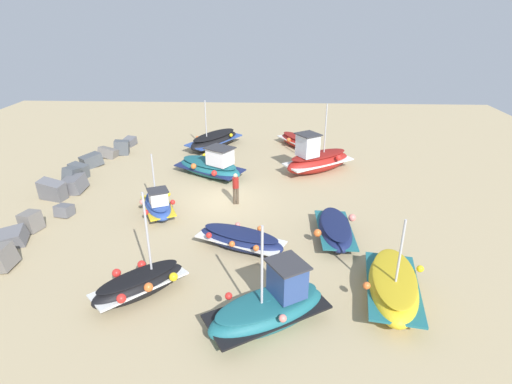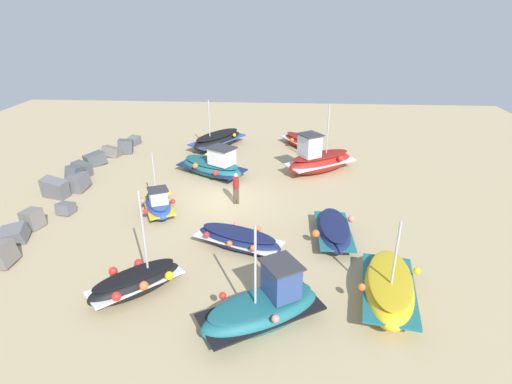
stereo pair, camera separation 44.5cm
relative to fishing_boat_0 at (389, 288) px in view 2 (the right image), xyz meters
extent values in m
plane|color=tan|center=(7.74, 6.75, -0.57)|extent=(49.76, 49.76, 0.00)
ellipsoid|color=gold|center=(0.00, 0.00, -0.05)|extent=(4.34, 2.35, 1.04)
cube|color=#1E6670|center=(0.00, 0.00, 0.00)|extent=(4.19, 2.38, 0.09)
ellipsoid|color=gold|center=(0.00, 0.00, 0.38)|extent=(3.82, 2.06, 0.17)
cylinder|color=#B7B7BC|center=(-0.39, 0.07, 1.62)|extent=(0.08, 0.08, 2.31)
sphere|color=orange|center=(-0.55, 1.05, 0.38)|extent=(0.25, 0.25, 0.25)
sphere|color=yellow|center=(0.55, -1.05, 0.35)|extent=(0.25, 0.25, 0.25)
ellipsoid|color=#1E6670|center=(11.47, 8.05, -0.13)|extent=(3.82, 4.70, 1.00)
cube|color=navy|center=(11.47, 8.05, -0.08)|extent=(3.73, 4.55, 0.19)
ellipsoid|color=#1A565F|center=(11.47, 8.05, 0.24)|extent=(3.32, 4.11, 0.25)
cube|color=white|center=(11.01, 7.32, 0.80)|extent=(1.61, 1.68, 0.97)
cube|color=#333338|center=(11.01, 7.32, 1.32)|extent=(1.86, 1.95, 0.06)
sphere|color=yellow|center=(12.90, 8.55, 0.17)|extent=(0.33, 0.33, 0.33)
sphere|color=orange|center=(10.87, 8.89, 0.22)|extent=(0.33, 0.33, 0.33)
sphere|color=orange|center=(12.06, 7.22, 0.20)|extent=(0.33, 0.33, 0.33)
sphere|color=red|center=(10.04, 7.56, 0.12)|extent=(0.33, 0.33, 0.33)
ellipsoid|color=#2D4C9E|center=(6.28, 9.86, -0.21)|extent=(3.31, 2.42, 0.76)
cube|color=gold|center=(6.28, 9.86, -0.18)|extent=(3.21, 2.38, 0.11)
ellipsoid|color=navy|center=(6.28, 9.86, 0.08)|extent=(2.90, 2.11, 0.16)
cube|color=white|center=(5.86, 9.66, 0.47)|extent=(1.05, 1.06, 0.66)
cube|color=#333338|center=(5.86, 9.66, 0.83)|extent=(1.21, 1.23, 0.06)
cylinder|color=#B7B7BC|center=(6.60, 10.01, 1.27)|extent=(0.08, 0.08, 2.25)
sphere|color=yellow|center=(7.31, 9.58, -0.01)|extent=(0.25, 0.25, 0.25)
sphere|color=#EA7F75|center=(6.23, 10.61, 0.04)|extent=(0.25, 0.25, 0.25)
sphere|color=red|center=(6.33, 9.12, 0.00)|extent=(0.25, 0.25, 0.25)
sphere|color=red|center=(5.25, 10.14, -0.03)|extent=(0.25, 0.25, 0.25)
ellipsoid|color=maroon|center=(17.40, 2.49, -0.17)|extent=(3.70, 2.95, 0.82)
cube|color=white|center=(17.40, 2.49, -0.13)|extent=(3.59, 2.91, 0.09)
ellipsoid|color=maroon|center=(17.40, 2.49, 0.17)|extent=(3.25, 2.59, 0.15)
sphere|color=orange|center=(18.49, 2.32, 0.05)|extent=(0.30, 0.30, 0.30)
sphere|color=orange|center=(17.01, 3.11, 0.05)|extent=(0.30, 0.30, 0.30)
sphere|color=yellow|center=(17.07, 1.43, 0.06)|extent=(0.30, 0.30, 0.30)
ellipsoid|color=navy|center=(4.20, 1.43, -0.18)|extent=(3.68, 1.47, 0.80)
cube|color=#1E6670|center=(4.20, 1.43, -0.15)|extent=(3.53, 1.50, 0.10)
ellipsoid|color=#151E45|center=(4.20, 1.43, 0.14)|extent=(3.24, 1.28, 0.16)
sphere|color=orange|center=(3.55, 2.26, 0.02)|extent=(0.34, 0.34, 0.34)
sphere|color=#EA7F75|center=(4.85, 0.60, 0.11)|extent=(0.34, 0.34, 0.34)
ellipsoid|color=maroon|center=(12.37, 1.42, 0.03)|extent=(3.86, 4.67, 1.22)
cube|color=white|center=(12.37, 1.42, 0.08)|extent=(3.79, 4.54, 0.13)
ellipsoid|color=maroon|center=(12.37, 1.42, 0.52)|extent=(3.38, 4.10, 0.22)
cube|color=silver|center=(11.87, 2.17, 1.27)|extent=(1.49, 1.47, 1.31)
cube|color=#333338|center=(11.87, 2.17, 1.96)|extent=(1.73, 1.70, 0.06)
cylinder|color=#B7B7BC|center=(12.60, 1.09, 2.11)|extent=(0.08, 0.08, 2.99)
sphere|color=red|center=(12.08, 0.26, 0.46)|extent=(0.33, 0.33, 0.33)
sphere|color=red|center=(12.66, 2.59, 0.43)|extent=(0.33, 0.33, 0.33)
ellipsoid|color=black|center=(-0.17, 8.81, -0.13)|extent=(3.26, 3.34, 0.95)
cube|color=white|center=(-0.17, 8.81, -0.08)|extent=(3.16, 3.24, 0.15)
ellipsoid|color=black|center=(-0.17, 8.81, 0.24)|extent=(2.84, 2.91, 0.21)
cylinder|color=#B7B7BC|center=(0.18, 8.44, 1.80)|extent=(0.08, 0.08, 2.97)
sphere|color=yellow|center=(-0.04, 7.62, 0.16)|extent=(0.31, 0.31, 0.31)
sphere|color=red|center=(0.68, 8.96, 0.15)|extent=(0.31, 0.31, 0.31)
sphere|color=orange|center=(-0.70, 8.31, 0.19)|extent=(0.31, 0.31, 0.31)
sphere|color=red|center=(0.02, 9.66, 0.21)|extent=(0.31, 0.31, 0.31)
sphere|color=red|center=(-1.36, 9.01, 0.21)|extent=(0.31, 0.31, 0.31)
ellipsoid|color=#1E6670|center=(-1.47, 4.29, -0.09)|extent=(3.50, 4.33, 1.06)
cube|color=black|center=(-1.47, 4.29, -0.04)|extent=(3.41, 4.19, 0.19)
ellipsoid|color=#1A565F|center=(-1.47, 4.29, 0.32)|extent=(3.04, 3.78, 0.25)
cube|color=#2D4784|center=(-1.10, 3.70, 0.94)|extent=(1.38, 1.33, 1.10)
cube|color=#333338|center=(-1.10, 3.70, 1.52)|extent=(1.60, 1.54, 0.06)
cylinder|color=#B7B7BC|center=(-1.59, 4.48, 1.75)|extent=(0.08, 0.08, 2.71)
sphere|color=red|center=(-1.24, 5.55, 0.34)|extent=(0.24, 0.24, 0.24)
sphere|color=#EA7F75|center=(-2.20, 3.84, 0.33)|extent=(0.24, 0.24, 0.24)
sphere|color=yellow|center=(-0.23, 3.92, 0.32)|extent=(0.24, 0.24, 0.24)
ellipsoid|color=black|center=(16.89, 8.48, -0.05)|extent=(4.86, 3.92, 1.10)
cube|color=#2D4C9E|center=(16.89, 8.48, 0.00)|extent=(4.71, 3.84, 0.16)
ellipsoid|color=black|center=(16.89, 8.48, 0.38)|extent=(4.26, 3.42, 0.23)
cylinder|color=#B7B7BC|center=(16.20, 8.92, 1.73)|extent=(0.08, 0.08, 2.55)
sphere|color=orange|center=(16.67, 9.67, 0.23)|extent=(0.25, 0.25, 0.25)
sphere|color=yellow|center=(17.11, 7.29, 0.32)|extent=(0.25, 0.25, 0.25)
ellipsoid|color=navy|center=(3.16, 5.51, -0.18)|extent=(2.74, 4.08, 0.81)
cube|color=white|center=(3.16, 5.51, -0.14)|extent=(2.71, 3.95, 0.10)
ellipsoid|color=#151E45|center=(3.16, 5.51, 0.15)|extent=(2.40, 3.59, 0.15)
sphere|color=orange|center=(2.04, 4.81, 0.13)|extent=(0.25, 0.25, 0.25)
sphere|color=orange|center=(3.65, 4.72, 0.11)|extent=(0.25, 0.25, 0.25)
sphere|color=orange|center=(2.47, 5.81, 0.03)|extent=(0.25, 0.25, 0.25)
sphere|color=#EA7F75|center=(4.07, 5.71, 0.03)|extent=(0.25, 0.25, 0.25)
sphere|color=red|center=(2.89, 6.81, 0.16)|extent=(0.25, 0.25, 0.25)
cylinder|color=brown|center=(7.49, 6.02, -0.11)|extent=(0.14, 0.14, 0.91)
cylinder|color=brown|center=(7.48, 6.18, -0.11)|extent=(0.14, 0.14, 0.91)
cylinder|color=maroon|center=(7.48, 6.10, 0.62)|extent=(0.32, 0.32, 0.55)
sphere|color=tan|center=(7.48, 6.10, 1.01)|extent=(0.22, 0.22, 0.22)
cube|color=slate|center=(3.04, 15.32, -0.25)|extent=(1.28, 1.32, 0.96)
cube|color=slate|center=(4.31, 15.17, -0.13)|extent=(0.96, 0.99, 0.94)
cube|color=slate|center=(5.80, 14.36, -0.30)|extent=(0.86, 0.89, 0.63)
cube|color=slate|center=(7.60, 15.81, -0.05)|extent=(1.17, 1.57, 1.28)
cube|color=slate|center=(8.72, 15.19, -0.17)|extent=(1.38, 1.20, 1.04)
cube|color=#4C5156|center=(9.50, 15.65, -0.03)|extent=(1.12, 0.98, 1.28)
cube|color=#4C5156|center=(10.75, 15.80, -0.15)|extent=(1.05, 1.32, 0.93)
cube|color=#4C5156|center=(12.70, 15.85, -0.19)|extent=(1.53, 1.55, 0.95)
cube|color=slate|center=(14.45, 15.42, -0.25)|extent=(1.02, 1.39, 0.94)
cube|color=#4C5156|center=(15.13, 14.69, -0.09)|extent=(1.00, 1.17, 1.07)
cube|color=slate|center=(17.10, 14.82, -0.29)|extent=(1.18, 0.94, 0.73)
camera|label=1|loc=(-12.02, 4.20, 8.79)|focal=29.28mm
camera|label=2|loc=(-12.00, 3.76, 8.79)|focal=29.28mm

